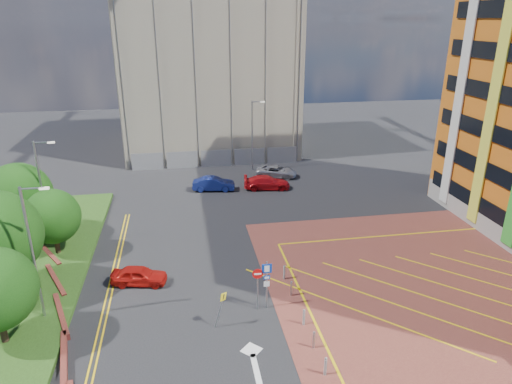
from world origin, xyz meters
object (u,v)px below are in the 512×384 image
object	(u,v)px
car_blue_back	(214,184)
tree_c	(52,216)
lamp_left_far	(43,189)
warning_sign	(221,306)
car_red_left	(139,276)
car_silver_back	(276,171)
lamp_left_near	(33,249)
tree_d	(19,195)
sign_cluster	(263,280)
car_red_back	(267,182)
lamp_back	(253,133)

from	to	relation	value
car_blue_back	tree_c	bearing A→B (deg)	141.72
lamp_left_far	warning_sign	world-z (taller)	lamp_left_far
tree_c	car_red_left	world-z (taller)	tree_c
warning_sign	car_silver_back	size ratio (longest dim) A/B	0.49
car_red_left	car_silver_back	bearing A→B (deg)	-23.35
lamp_left_near	tree_d	bearing A→B (deg)	110.35
lamp_left_near	sign_cluster	bearing A→B (deg)	-4.56
car_red_back	lamp_left_near	bearing A→B (deg)	146.48
sign_cluster	lamp_left_near	bearing A→B (deg)	175.44
lamp_left_far	car_blue_back	size ratio (longest dim) A/B	1.88
car_red_left	car_silver_back	distance (m)	24.09
tree_c	warning_sign	distance (m)	15.31
lamp_left_near	car_red_back	distance (m)	26.07
lamp_left_near	car_blue_back	world-z (taller)	lamp_left_near
car_silver_back	lamp_back	bearing A→B (deg)	53.48
lamp_left_near	lamp_left_far	distance (m)	10.20
car_red_left	lamp_left_far	bearing A→B (deg)	56.58
lamp_left_far	sign_cluster	size ratio (longest dim) A/B	2.50
lamp_left_far	car_blue_back	distance (m)	17.17
car_blue_back	car_red_back	xyz separation A→B (m)	(5.46, -0.47, -0.02)
lamp_left_near	car_red_back	size ratio (longest dim) A/B	1.70
tree_d	warning_sign	xyz separation A→B (m)	(14.13, -13.37, -2.44)
lamp_back	car_red_back	size ratio (longest dim) A/B	1.70
tree_d	lamp_back	bearing A→B (deg)	36.09
tree_c	car_blue_back	bearing A→B (deg)	43.58
warning_sign	car_red_back	world-z (taller)	warning_sign
lamp_back	car_red_back	world-z (taller)	lamp_back
tree_c	lamp_back	size ratio (longest dim) A/B	0.61
lamp_back	car_red_back	xyz separation A→B (m)	(0.40, -6.55, -3.68)
tree_d	lamp_back	size ratio (longest dim) A/B	0.76
lamp_left_far	car_blue_back	world-z (taller)	lamp_left_far
warning_sign	car_silver_back	world-z (taller)	warning_sign
tree_d	car_red_left	world-z (taller)	tree_d
lamp_left_far	warning_sign	xyz separation A→B (m)	(12.05, -12.37, -3.23)
lamp_left_near	lamp_back	distance (m)	30.80
warning_sign	tree_c	bearing A→B (deg)	137.05
tree_d	warning_sign	world-z (taller)	tree_d
tree_d	car_red_left	bearing A→B (deg)	-40.76
sign_cluster	tree_d	bearing A→B (deg)	144.42
tree_d	car_red_back	xyz separation A→B (m)	(20.98, 8.45, -3.18)
car_red_back	tree_c	bearing A→B (deg)	129.96
tree_d	car_red_left	xyz separation A→B (m)	(9.20, -7.93, -3.25)
car_red_back	tree_d	bearing A→B (deg)	119.40
tree_d	lamp_left_near	xyz separation A→B (m)	(4.08, -11.00, 0.79)
car_blue_back	lamp_left_near	bearing A→B (deg)	158.26
lamp_left_near	lamp_back	bearing A→B (deg)	57.60
sign_cluster	warning_sign	size ratio (longest dim) A/B	1.42
tree_d	car_silver_back	world-z (taller)	tree_d
tree_d	sign_cluster	bearing A→B (deg)	-35.58
sign_cluster	car_red_left	distance (m)	8.72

